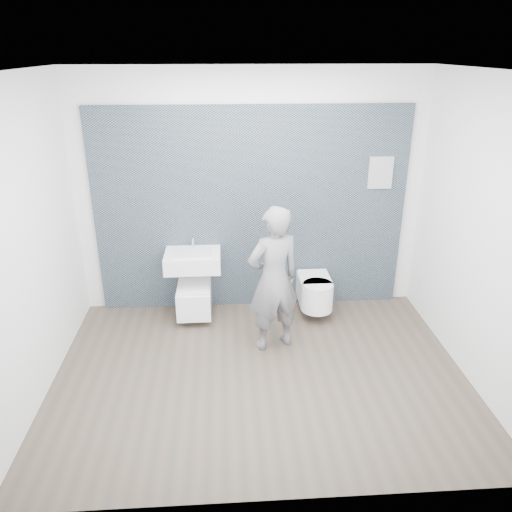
{
  "coord_description": "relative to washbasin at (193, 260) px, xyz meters",
  "views": [
    {
      "loc": [
        -0.31,
        -4.07,
        2.97
      ],
      "look_at": [
        0.0,
        0.6,
        1.0
      ],
      "focal_mm": 35.0,
      "sensor_mm": 36.0,
      "label": 1
    }
  ],
  "objects": [
    {
      "name": "visitor",
      "position": [
        0.86,
        -0.71,
        0.06
      ],
      "size": [
        0.66,
        0.55,
        1.56
      ],
      "primitive_type": "imported",
      "rotation": [
        0.0,
        0.0,
        3.49
      ],
      "color": "slate",
      "rests_on": "ground"
    },
    {
      "name": "tile_wall",
      "position": [
        0.69,
        0.27,
        -0.72
      ],
      "size": [
        3.6,
        0.06,
        2.4
      ],
      "primitive_type": "cube",
      "color": "black",
      "rests_on": "ground"
    },
    {
      "name": "toilet_square",
      "position": [
        0.0,
        -0.04,
        -0.45
      ],
      "size": [
        0.39,
        0.56,
        0.72
      ],
      "color": "white",
      "rests_on": "ground"
    },
    {
      "name": "toilet_rounded",
      "position": [
        1.42,
        -0.08,
        -0.42
      ],
      "size": [
        0.37,
        0.63,
        0.34
      ],
      "color": "white",
      "rests_on": "ground"
    },
    {
      "name": "ground",
      "position": [
        0.69,
        -1.2,
        -0.72
      ],
      "size": [
        4.0,
        4.0,
        0.0
      ],
      "primitive_type": "plane",
      "color": "#4E4034",
      "rests_on": "ground"
    },
    {
      "name": "washbasin",
      "position": [
        0.0,
        0.0,
        0.0
      ],
      "size": [
        0.63,
        0.47,
        0.47
      ],
      "color": "white",
      "rests_on": "ground"
    },
    {
      "name": "info_placard",
      "position": [
        2.16,
        0.22,
        -0.72
      ],
      "size": [
        0.28,
        0.03,
        0.37
      ],
      "primitive_type": "cube",
      "color": "silver",
      "rests_on": "ground"
    },
    {
      "name": "room_shell",
      "position": [
        0.69,
        -1.2,
        1.02
      ],
      "size": [
        4.0,
        4.0,
        4.0
      ],
      "color": "silver",
      "rests_on": "ground"
    }
  ]
}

